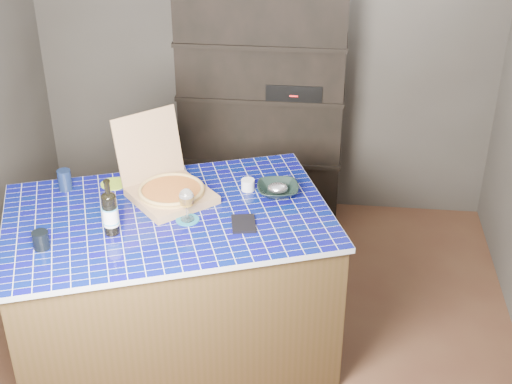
# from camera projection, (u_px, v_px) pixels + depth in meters

# --- Properties ---
(room) EXTENTS (3.50, 3.50, 3.50)m
(room) POSITION_uv_depth(u_px,v_px,m) (232.00, 161.00, 3.84)
(room) COLOR brown
(room) RESTS_ON ground
(shelving_unit) EXTENTS (1.20, 0.41, 1.80)m
(shelving_unit) POSITION_uv_depth(u_px,v_px,m) (262.00, 110.00, 5.33)
(shelving_unit) COLOR black
(shelving_unit) RESTS_ON floor
(kitchen_island) EXTENTS (2.04, 1.65, 0.97)m
(kitchen_island) POSITION_uv_depth(u_px,v_px,m) (173.00, 285.00, 4.14)
(kitchen_island) COLOR #412E19
(kitchen_island) RESTS_ON floor
(pizza_box) EXTENTS (0.63, 0.63, 0.44)m
(pizza_box) POSITION_uv_depth(u_px,v_px,m) (169.00, 188.00, 4.03)
(pizza_box) COLOR #9A704F
(pizza_box) RESTS_ON kitchen_island
(mead_bottle) EXTENTS (0.08, 0.08, 0.32)m
(mead_bottle) POSITION_uv_depth(u_px,v_px,m) (110.00, 213.00, 3.68)
(mead_bottle) COLOR black
(mead_bottle) RESTS_ON kitchen_island
(teal_trivet) EXTENTS (0.13, 0.13, 0.01)m
(teal_trivet) POSITION_uv_depth(u_px,v_px,m) (188.00, 220.00, 3.84)
(teal_trivet) COLOR #165E75
(teal_trivet) RESTS_ON kitchen_island
(wine_glass) EXTENTS (0.08, 0.08, 0.19)m
(wine_glass) POSITION_uv_depth(u_px,v_px,m) (186.00, 199.00, 3.78)
(wine_glass) COLOR white
(wine_glass) RESTS_ON teal_trivet
(tumbler) EXTENTS (0.08, 0.08, 0.09)m
(tumbler) POSITION_uv_depth(u_px,v_px,m) (41.00, 240.00, 3.59)
(tumbler) COLOR black
(tumbler) RESTS_ON kitchen_island
(dvd_case) EXTENTS (0.16, 0.20, 0.01)m
(dvd_case) POSITION_uv_depth(u_px,v_px,m) (244.00, 224.00, 3.80)
(dvd_case) COLOR black
(dvd_case) RESTS_ON kitchen_island
(bowl) EXTENTS (0.27, 0.27, 0.06)m
(bowl) POSITION_uv_depth(u_px,v_px,m) (278.00, 190.00, 4.08)
(bowl) COLOR black
(bowl) RESTS_ON kitchen_island
(foil_contents) EXTENTS (0.12, 0.10, 0.06)m
(foil_contents) POSITION_uv_depth(u_px,v_px,m) (278.00, 188.00, 4.08)
(foil_contents) COLOR silver
(foil_contents) RESTS_ON bowl
(white_jar) EXTENTS (0.08, 0.08, 0.07)m
(white_jar) POSITION_uv_depth(u_px,v_px,m) (248.00, 185.00, 4.12)
(white_jar) COLOR silver
(white_jar) RESTS_ON kitchen_island
(navy_cup) EXTENTS (0.08, 0.08, 0.12)m
(navy_cup) POSITION_uv_depth(u_px,v_px,m) (65.00, 180.00, 4.12)
(navy_cup) COLOR #0E1833
(navy_cup) RESTS_ON kitchen_island
(green_trivet) EXTENTS (0.16, 0.16, 0.01)m
(green_trivet) POSITION_uv_depth(u_px,v_px,m) (114.00, 184.00, 4.20)
(green_trivet) COLOR #90B927
(green_trivet) RESTS_ON kitchen_island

